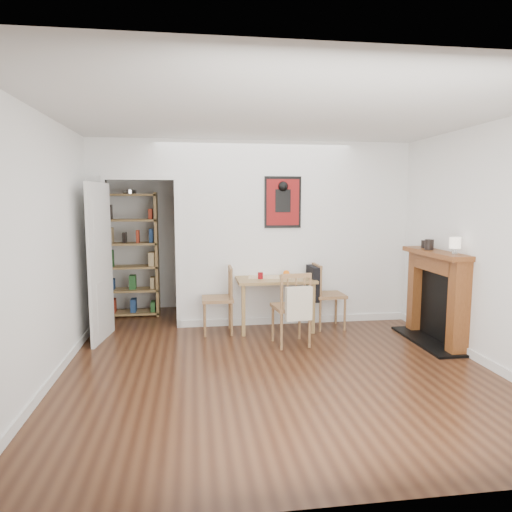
{
  "coord_description": "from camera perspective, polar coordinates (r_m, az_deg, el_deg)",
  "views": [
    {
      "loc": [
        -0.86,
        -4.98,
        1.79
      ],
      "look_at": [
        -0.08,
        0.6,
        1.09
      ],
      "focal_mm": 32.0,
      "sensor_mm": 36.0,
      "label": 1
    }
  ],
  "objects": [
    {
      "name": "ground",
      "position": [
        5.36,
        1.79,
        -12.41
      ],
      "size": [
        5.2,
        5.2,
        0.0
      ],
      "primitive_type": "plane",
      "color": "#4E2D19",
      "rests_on": "ground"
    },
    {
      "name": "room_shell",
      "position": [
        6.42,
        0.68,
        2.69
      ],
      "size": [
        5.2,
        5.2,
        5.2
      ],
      "color": "white",
      "rests_on": "ground"
    },
    {
      "name": "dining_table",
      "position": [
        6.29,
        2.38,
        -3.53
      ],
      "size": [
        1.05,
        0.67,
        0.72
      ],
      "color": "#997247",
      "rests_on": "ground"
    },
    {
      "name": "chair_left",
      "position": [
        6.16,
        -4.84,
        -5.48
      ],
      "size": [
        0.45,
        0.45,
        0.9
      ],
      "color": "#986E46",
      "rests_on": "ground"
    },
    {
      "name": "chair_right",
      "position": [
        6.45,
        8.89,
        -4.8
      ],
      "size": [
        0.53,
        0.47,
        0.91
      ],
      "color": "#986E46",
      "rests_on": "ground"
    },
    {
      "name": "chair_front",
      "position": [
        5.65,
        4.44,
        -6.45
      ],
      "size": [
        0.51,
        0.57,
        0.92
      ],
      "color": "#986E46",
      "rests_on": "ground"
    },
    {
      "name": "bookshelf",
      "position": [
        7.24,
        -15.26,
        0.07
      ],
      "size": [
        0.8,
        0.32,
        1.9
      ],
      "color": "#997247",
      "rests_on": "ground"
    },
    {
      "name": "fireplace",
      "position": [
        6.15,
        21.69,
        -4.42
      ],
      "size": [
        0.45,
        1.25,
        1.16
      ],
      "color": "brown",
      "rests_on": "ground"
    },
    {
      "name": "red_glass",
      "position": [
        6.19,
        0.56,
        -2.46
      ],
      "size": [
        0.07,
        0.07,
        0.09
      ],
      "primitive_type": "cylinder",
      "color": "maroon",
      "rests_on": "dining_table"
    },
    {
      "name": "orange_fruit",
      "position": [
        6.39,
        3.81,
        -2.18
      ],
      "size": [
        0.09,
        0.09,
        0.09
      ],
      "primitive_type": "sphere",
      "color": "orange",
      "rests_on": "dining_table"
    },
    {
      "name": "placemat",
      "position": [
        6.34,
        0.97,
        -2.63
      ],
      "size": [
        0.47,
        0.38,
        0.0
      ],
      "primitive_type": "cube",
      "rotation": [
        0.0,
        0.0,
        -0.14
      ],
      "color": "beige",
      "rests_on": "dining_table"
    },
    {
      "name": "notebook",
      "position": [
        6.35,
        4.73,
        -2.59
      ],
      "size": [
        0.3,
        0.23,
        0.01
      ],
      "primitive_type": "cube",
      "rotation": [
        0.0,
        0.0,
        0.07
      ],
      "color": "white",
      "rests_on": "dining_table"
    },
    {
      "name": "mantel_lamp",
      "position": [
        5.69,
        23.63,
        1.4
      ],
      "size": [
        0.13,
        0.13,
        0.2
      ],
      "color": "silver",
      "rests_on": "fireplace"
    },
    {
      "name": "ceramic_jar_a",
      "position": [
        6.12,
        20.83,
        1.34
      ],
      "size": [
        0.11,
        0.11,
        0.13
      ],
      "primitive_type": "cylinder",
      "color": "black",
      "rests_on": "fireplace"
    },
    {
      "name": "ceramic_jar_b",
      "position": [
        6.35,
        20.28,
        1.41
      ],
      "size": [
        0.08,
        0.08,
        0.1
      ],
      "primitive_type": "cylinder",
      "color": "black",
      "rests_on": "fireplace"
    }
  ]
}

